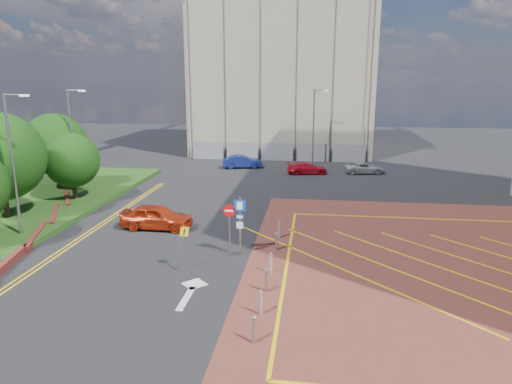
% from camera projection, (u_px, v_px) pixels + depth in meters
% --- Properties ---
extents(ground, '(140.00, 140.00, 0.00)m').
position_uv_depth(ground, '(227.00, 263.00, 22.97)').
color(ground, black).
rests_on(ground, ground).
extents(retaining_wall, '(6.06, 20.33, 0.40)m').
position_uv_depth(retaining_wall, '(33.00, 236.00, 26.32)').
color(retaining_wall, maroon).
rests_on(retaining_wall, ground).
extents(tree_c, '(4.00, 4.00, 4.90)m').
position_uv_depth(tree_c, '(72.00, 160.00, 33.51)').
color(tree_c, '#3D2B1C').
rests_on(tree_c, grass_bed).
extents(tree_d, '(5.00, 5.00, 6.08)m').
position_uv_depth(tree_d, '(55.00, 145.00, 36.61)').
color(tree_d, '#3D2B1C').
rests_on(tree_d, grass_bed).
extents(lamp_left_near, '(1.53, 0.16, 8.00)m').
position_uv_depth(lamp_left_near, '(13.00, 159.00, 25.32)').
color(lamp_left_near, '#9EA0A8').
rests_on(lamp_left_near, grass_bed).
extents(lamp_left_far, '(1.53, 0.16, 8.00)m').
position_uv_depth(lamp_left_far, '(72.00, 137.00, 35.20)').
color(lamp_left_far, '#9EA0A8').
rests_on(lamp_left_far, grass_bed).
extents(lamp_back, '(1.53, 0.16, 8.00)m').
position_uv_depth(lamp_back, '(314.00, 124.00, 48.36)').
color(lamp_back, '#9EA0A8').
rests_on(lamp_back, ground).
extents(sign_cluster, '(1.17, 0.12, 3.20)m').
position_uv_depth(sign_cluster, '(236.00, 220.00, 23.41)').
color(sign_cluster, '#9EA0A8').
rests_on(sign_cluster, ground).
extents(warning_sign, '(0.69, 0.41, 2.25)m').
position_uv_depth(warning_sign, '(182.00, 243.00, 21.67)').
color(warning_sign, '#9EA0A8').
rests_on(warning_sign, ground).
extents(bollard_row, '(0.14, 11.14, 0.90)m').
position_uv_depth(bollard_row, '(269.00, 270.00, 20.96)').
color(bollard_row, '#9EA0A8').
rests_on(bollard_row, forecourt).
extents(construction_building, '(21.20, 19.20, 22.00)m').
position_uv_depth(construction_building, '(285.00, 63.00, 58.83)').
color(construction_building, '#ACA58D').
rests_on(construction_building, ground).
extents(construction_fence, '(21.60, 0.06, 2.00)m').
position_uv_depth(construction_fence, '(286.00, 152.00, 51.48)').
color(construction_fence, gray).
rests_on(construction_fence, ground).
extents(car_red_left, '(4.48, 1.88, 1.51)m').
position_uv_depth(car_red_left, '(157.00, 217.00, 28.06)').
color(car_red_left, '#AF2B0F').
rests_on(car_red_left, ground).
extents(car_blue_back, '(4.29, 2.33, 1.34)m').
position_uv_depth(car_blue_back, '(242.00, 162.00, 47.38)').
color(car_blue_back, navy).
rests_on(car_blue_back, ground).
extents(car_red_back, '(4.11, 2.26, 1.13)m').
position_uv_depth(car_red_back, '(307.00, 168.00, 44.45)').
color(car_red_back, red).
rests_on(car_red_back, ground).
extents(car_silver_back, '(4.10, 2.29, 1.08)m').
position_uv_depth(car_silver_back, '(364.00, 168.00, 44.71)').
color(car_silver_back, '#BAB9C1').
rests_on(car_silver_back, ground).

